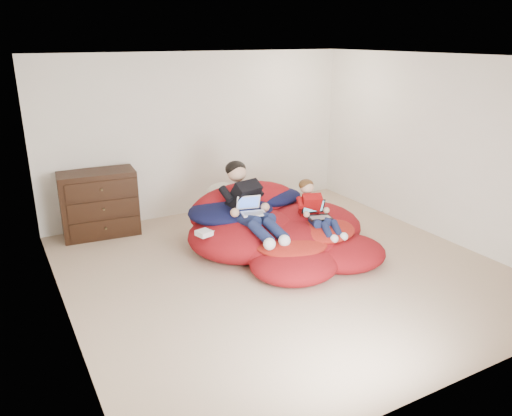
% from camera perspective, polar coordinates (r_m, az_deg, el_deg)
% --- Properties ---
extents(room_shell, '(5.10, 5.10, 2.77)m').
position_cam_1_polar(room_shell, '(6.10, 3.13, -5.09)').
color(room_shell, tan).
rests_on(room_shell, ground).
extents(dresser, '(1.08, 0.62, 0.93)m').
position_cam_1_polar(dresser, '(7.40, -17.49, 0.50)').
color(dresser, black).
rests_on(dresser, ground).
extents(beanbag_pile, '(2.47, 2.30, 0.85)m').
position_cam_1_polar(beanbag_pile, '(6.69, 2.52, -2.52)').
color(beanbag_pile, '#A01218').
rests_on(beanbag_pile, ground).
extents(cream_pillow, '(0.46, 0.29, 0.29)m').
position_cam_1_polar(cream_pillow, '(7.04, -3.98, 1.74)').
color(cream_pillow, beige).
rests_on(cream_pillow, beanbag_pile).
extents(older_boy, '(0.45, 1.28, 0.83)m').
position_cam_1_polar(older_boy, '(6.39, -0.96, 0.89)').
color(older_boy, black).
rests_on(older_boy, beanbag_pile).
extents(younger_boy, '(0.34, 0.89, 0.61)m').
position_cam_1_polar(younger_boy, '(6.52, 6.78, 0.03)').
color(younger_boy, '#A20E0F').
rests_on(younger_boy, beanbag_pile).
extents(laptop_white, '(0.35, 0.37, 0.21)m').
position_cam_1_polar(laptop_white, '(6.33, -0.54, -0.06)').
color(laptop_white, white).
rests_on(laptop_white, older_boy).
extents(laptop_black, '(0.34, 0.36, 0.21)m').
position_cam_1_polar(laptop_black, '(6.50, 6.96, -0.52)').
color(laptop_black, black).
rests_on(laptop_black, younger_boy).
extents(power_adapter, '(0.20, 0.20, 0.06)m').
position_cam_1_polar(power_adapter, '(6.16, -5.96, -2.87)').
color(power_adapter, white).
rests_on(power_adapter, beanbag_pile).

